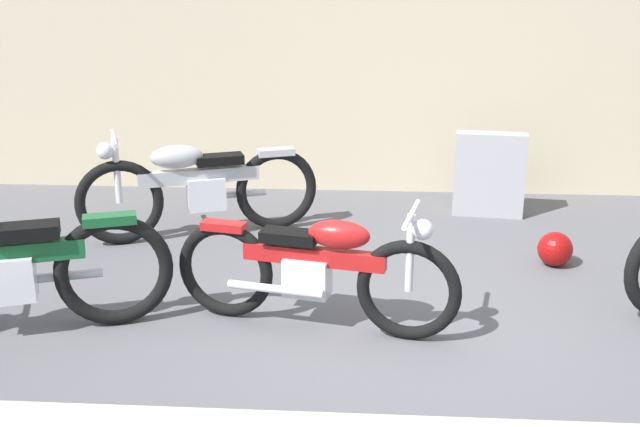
% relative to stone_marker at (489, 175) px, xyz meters
% --- Properties ---
extents(ground_plane, '(40.00, 40.00, 0.00)m').
position_rel_stone_marker_xyz_m(ground_plane, '(-0.99, -2.60, -0.41)').
color(ground_plane, '#56565B').
extents(building_wall, '(18.00, 0.30, 2.98)m').
position_rel_stone_marker_xyz_m(building_wall, '(-0.99, 0.89, 1.08)').
color(building_wall, beige).
rests_on(building_wall, ground_plane).
extents(stone_marker, '(0.69, 0.28, 0.81)m').
position_rel_stone_marker_xyz_m(stone_marker, '(0.00, 0.00, 0.00)').
color(stone_marker, '#9E9EA3').
rests_on(stone_marker, ground_plane).
extents(helmet, '(0.28, 0.28, 0.28)m').
position_rel_stone_marker_xyz_m(helmet, '(0.36, -1.29, -0.27)').
color(helmet, maroon).
rests_on(helmet, ground_plane).
extents(motorcycle_red, '(1.93, 0.65, 0.88)m').
position_rel_stone_marker_xyz_m(motorcycle_red, '(-1.50, -2.52, 0.02)').
color(motorcycle_red, black).
rests_on(motorcycle_red, ground_plane).
extents(motorcycle_silver, '(2.05, 0.95, 0.96)m').
position_rel_stone_marker_xyz_m(motorcycle_silver, '(-2.67, -0.78, 0.06)').
color(motorcycle_silver, black).
rests_on(motorcycle_silver, ground_plane).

